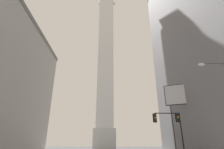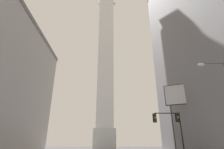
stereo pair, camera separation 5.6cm
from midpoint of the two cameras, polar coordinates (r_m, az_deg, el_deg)
The scene contains 3 objects.
obelisk at distance 68.35m, azimuth -2.08°, elevation 4.54°, with size 7.29×7.29×67.16m.
traffic_light_mid_right at distance 27.81m, azimuth 18.79°, elevation -14.64°, with size 4.14×0.50×5.98m.
billboard_sign at distance 31.27m, azimuth 20.95°, elevation -6.93°, with size 4.15×1.98×11.09m.
Camera 1 is at (1.27, -0.74, 1.50)m, focal length 28.00 mm.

